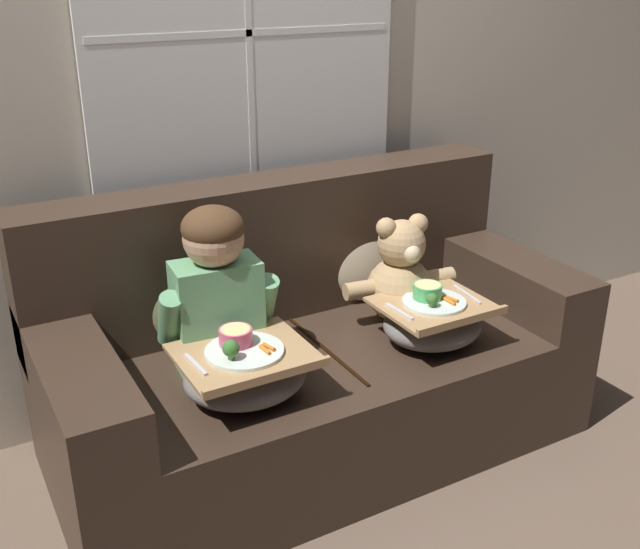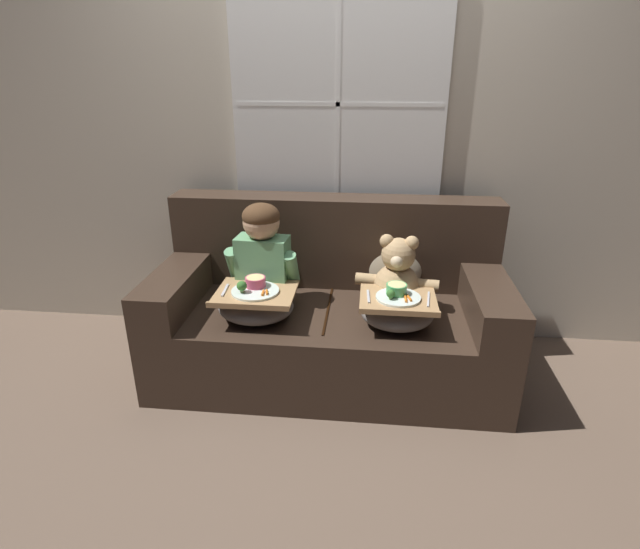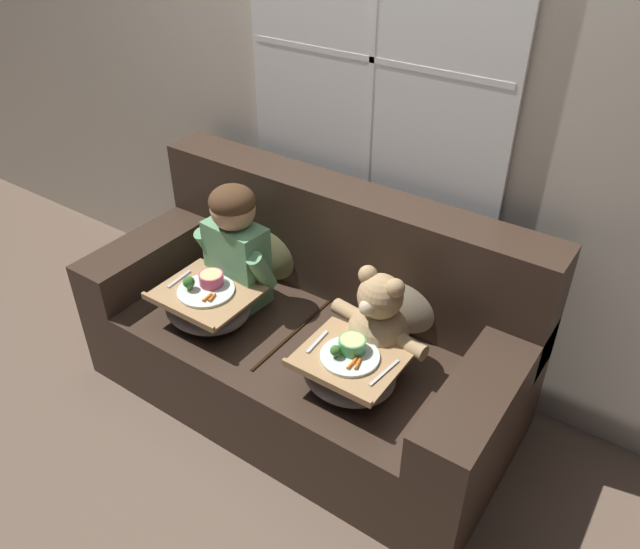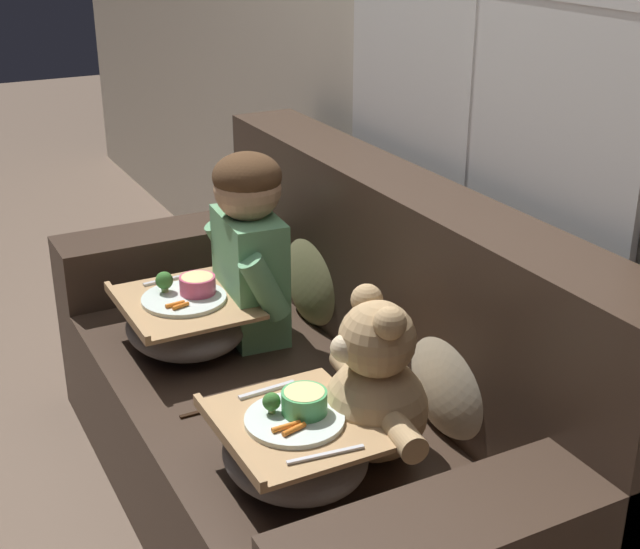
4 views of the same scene
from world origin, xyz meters
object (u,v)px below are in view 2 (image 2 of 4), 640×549
Objects in this scene: throw_pillow_behind_teddy at (395,261)px; child_figure at (262,249)px; couch at (330,313)px; lap_tray_child at (256,304)px; teddy_bear at (397,278)px; lap_tray_teddy at (397,311)px; throw_pillow_behind_child at (272,257)px.

throw_pillow_behind_teddy is 0.66× the size of child_figure.
lap_tray_child is (-0.36, -0.26, 0.16)m from couch.
couch reaches higher than teddy_bear.
teddy_bear reaches higher than lap_tray_child.
child_figure reaches higher than throw_pillow_behind_teddy.
throw_pillow_behind_teddy is 0.76m from child_figure.
lap_tray_child is at bearing -148.79° from throw_pillow_behind_teddy.
lap_tray_teddy is at bearing -35.47° from couch.
teddy_bear is (0.72, -0.00, -0.13)m from child_figure.
lap_tray_teddy is (-0.00, -0.44, -0.10)m from throw_pillow_behind_teddy.
lap_tray_child is at bearing 179.98° from lap_tray_teddy.
couch is 0.47m from lap_tray_child.
throw_pillow_behind_child reaches higher than lap_tray_child.
couch is at bearing 171.40° from teddy_bear.
teddy_bear reaches higher than throw_pillow_behind_child.
child_figure reaches higher than throw_pillow_behind_child.
throw_pillow_behind_child reaches higher than lap_tray_teddy.
teddy_bear is at bearing 90.09° from lap_tray_teddy.
lap_tray_child is (-0.72, -0.20, -0.09)m from teddy_bear.
teddy_bear is 0.75m from lap_tray_child.
couch is at bearing -26.66° from throw_pillow_behind_child.
couch reaches higher than throw_pillow_behind_child.
throw_pillow_behind_child is 0.26m from child_figure.
couch is 5.10× the size of throw_pillow_behind_teddy.
throw_pillow_behind_teddy is at bearing 89.94° from lap_tray_teddy.
throw_pillow_behind_child is 0.70× the size of child_figure.
throw_pillow_behind_child is (-0.36, 0.18, 0.26)m from couch.
child_figure is 0.78m from lap_tray_teddy.
lap_tray_child is (-0.00, -0.44, -0.10)m from throw_pillow_behind_child.
throw_pillow_behind_teddy is (0.72, 0.00, 0.00)m from throw_pillow_behind_child.
throw_pillow_behind_child reaches higher than throw_pillow_behind_teddy.
teddy_bear is 0.22m from lap_tray_teddy.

